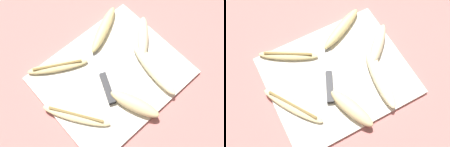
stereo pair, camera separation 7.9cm
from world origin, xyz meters
The scene contains 9 objects.
ground_plane centered at (0.00, 0.00, 0.00)m, with size 4.00×4.00×0.00m, color #B76B66.
cutting_board centered at (0.00, 0.00, 0.01)m, with size 0.42×0.35×0.01m.
knife centered at (-0.03, 0.00, 0.02)m, with size 0.12×0.23×0.02m.
banana_mellow_near centered at (-0.02, -0.12, 0.03)m, with size 0.09×0.16×0.04m.
banana_golden_short centered at (0.08, 0.13, 0.03)m, with size 0.18×0.11×0.03m.
banana_ripe_center centered at (-0.16, -0.03, 0.02)m, with size 0.14×0.19×0.02m.
banana_spotted_left centered at (-0.11, 0.13, 0.02)m, with size 0.18×0.12×0.02m.
banana_bright_far centered at (0.10, -0.07, 0.03)m, with size 0.07×0.20×0.03m.
banana_pale_long centered at (0.15, 0.02, 0.03)m, with size 0.14×0.13×0.04m.
Camera 1 is at (-0.22, -0.24, 0.74)m, focal length 42.00 mm.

